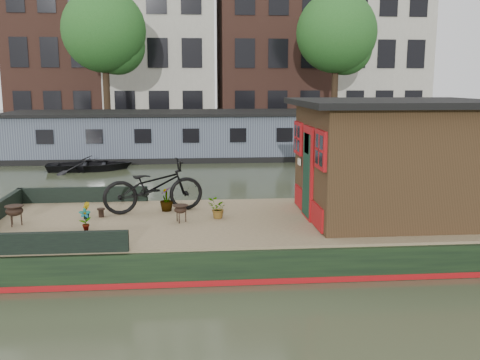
{
  "coord_description": "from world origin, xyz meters",
  "views": [
    {
      "loc": [
        -1.9,
        -10.6,
        3.42
      ],
      "look_at": [
        -0.93,
        0.5,
        1.38
      ],
      "focal_mm": 40.0,
      "sensor_mm": 36.0,
      "label": 1
    }
  ],
  "objects": [
    {
      "name": "quay",
      "position": [
        0.0,
        20.5,
        0.45
      ],
      "size": [
        60.0,
        6.0,
        0.9
      ],
      "primitive_type": "cube",
      "color": "#47443F",
      "rests_on": "ground"
    },
    {
      "name": "tree_right",
      "position": [
        6.14,
        19.07,
        5.89
      ],
      "size": [
        4.4,
        4.4,
        7.4
      ],
      "color": "#332316",
      "rests_on": "quay"
    },
    {
      "name": "potted_plant_d",
      "position": [
        -2.51,
        0.86,
        0.92
      ],
      "size": [
        0.34,
        0.34,
        0.53
      ],
      "primitive_type": "imported",
      "rotation": [
        0.0,
        0.0,
        4.57
      ],
      "color": "brown",
      "rests_on": "houseboat_deck"
    },
    {
      "name": "potted_plant_a",
      "position": [
        -3.96,
        -0.59,
        0.86
      ],
      "size": [
        0.26,
        0.22,
        0.43
      ],
      "primitive_type": "imported",
      "rotation": [
        0.0,
        0.0,
        0.35
      ],
      "color": "brown",
      "rests_on": "houseboat_deck"
    },
    {
      "name": "brazier_front",
      "position": [
        -2.18,
        -0.13,
        0.83
      ],
      "size": [
        0.43,
        0.43,
        0.35
      ],
      "primitive_type": null,
      "rotation": [
        0.0,
        0.0,
        0.38
      ],
      "color": "black",
      "rests_on": "houseboat_deck"
    },
    {
      "name": "houseboat_deck",
      "position": [
        0.0,
        0.0,
        0.62
      ],
      "size": [
        11.8,
        3.8,
        0.05
      ],
      "primitive_type": "cube",
      "color": "#96825C",
      "rests_on": "houseboat_hull"
    },
    {
      "name": "bollard_port",
      "position": [
        -3.84,
        0.43,
        0.74
      ],
      "size": [
        0.16,
        0.16,
        0.18
      ],
      "primitive_type": "cylinder",
      "color": "black",
      "rests_on": "houseboat_deck"
    },
    {
      "name": "potted_plant_c",
      "position": [
        -1.44,
        0.12,
        0.86
      ],
      "size": [
        0.44,
        0.4,
        0.41
      ],
      "primitive_type": "imported",
      "rotation": [
        0.0,
        0.0,
        3.39
      ],
      "color": "#AC3B31",
      "rests_on": "houseboat_deck"
    },
    {
      "name": "bow_bulwark",
      "position": [
        -5.07,
        0.0,
        0.82
      ],
      "size": [
        3.0,
        4.0,
        0.35
      ],
      "color": "black",
      "rests_on": "houseboat_deck"
    },
    {
      "name": "bicycle",
      "position": [
        -2.78,
        0.79,
        1.21
      ],
      "size": [
        2.26,
        1.22,
        1.13
      ],
      "primitive_type": "imported",
      "rotation": [
        0.0,
        0.0,
        1.8
      ],
      "color": "black",
      "rests_on": "houseboat_deck"
    },
    {
      "name": "dinghy",
      "position": [
        -5.99,
        10.7,
        0.34
      ],
      "size": [
        3.51,
        2.69,
        0.68
      ],
      "primitive_type": "imported",
      "rotation": [
        0.0,
        0.0,
        1.69
      ],
      "color": "black",
      "rests_on": "ground"
    },
    {
      "name": "tree_left",
      "position": [
        -6.36,
        19.07,
        5.89
      ],
      "size": [
        4.4,
        4.4,
        7.4
      ],
      "color": "#332316",
      "rests_on": "quay"
    },
    {
      "name": "houseboat_hull",
      "position": [
        -1.33,
        0.0,
        0.27
      ],
      "size": [
        14.01,
        4.02,
        0.6
      ],
      "color": "black",
      "rests_on": "ground"
    },
    {
      "name": "townhouse_row",
      "position": [
        0.15,
        27.5,
        7.9
      ],
      "size": [
        27.25,
        8.0,
        16.5
      ],
      "color": "brown",
      "rests_on": "ground"
    },
    {
      "name": "far_houseboat",
      "position": [
        0.0,
        14.0,
        0.97
      ],
      "size": [
        20.4,
        4.4,
        2.11
      ],
      "color": "slate",
      "rests_on": "ground"
    },
    {
      "name": "brazier_rear",
      "position": [
        -5.41,
        -0.11,
        0.85
      ],
      "size": [
        0.43,
        0.43,
        0.4
      ],
      "primitive_type": null,
      "rotation": [
        0.0,
        0.0,
        0.18
      ],
      "color": "black",
      "rests_on": "houseboat_deck"
    },
    {
      "name": "ground",
      "position": [
        0.0,
        0.0,
        0.0
      ],
      "size": [
        120.0,
        120.0,
        0.0
      ],
      "primitive_type": "plane",
      "color": "#363E27",
      "rests_on": "ground"
    },
    {
      "name": "cabin",
      "position": [
        2.19,
        0.0,
        1.88
      ],
      "size": [
        4.0,
        3.5,
        2.42
      ],
      "color": "#2E2112",
      "rests_on": "houseboat_deck"
    },
    {
      "name": "potted_plant_b",
      "position": [
        -4.13,
        0.33,
        0.82
      ],
      "size": [
        0.21,
        0.23,
        0.34
      ],
      "primitive_type": "imported",
      "rotation": [
        0.0,
        0.0,
        1.96
      ],
      "color": "brown",
      "rests_on": "houseboat_deck"
    }
  ]
}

